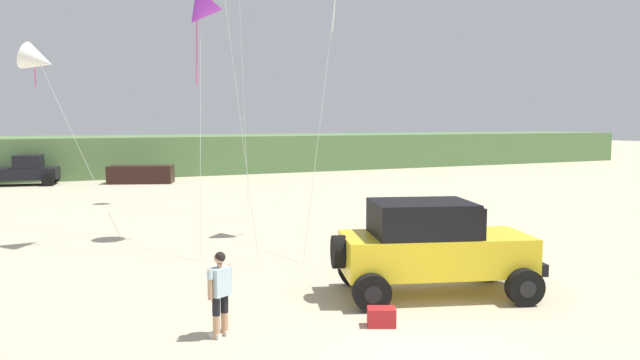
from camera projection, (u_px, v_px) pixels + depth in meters
The scene contains 9 objects.
ground_plane at pixel (435, 354), 10.29m from camera, with size 220.00×220.00×0.00m, color #C1B293.
dune_ridge at pixel (183, 154), 48.24m from camera, with size 90.00×9.65×2.99m, color #567A47.
jeep at pixel (433, 246), 13.72m from camera, with size 5.01×3.57×2.26m.
person_watching at pixel (220, 289), 11.04m from camera, with size 0.56×0.44×1.67m.
cooler_box at pixel (381, 317), 11.70m from camera, with size 0.56×0.36×0.38m, color #B21E23.
distant_pickup at pixel (22, 171), 37.80m from camera, with size 4.85×3.07×1.98m.
distant_sedan at pixel (141, 174), 39.16m from camera, with size 4.20×1.70×1.20m, color black.
kite_yellow_diamond at pixel (38, 60), 23.66m from camera, with size 3.34×6.64×7.38m.
kite_red_delta at pixel (200, 11), 19.54m from camera, with size 1.70×3.95×8.66m.
Camera 1 is at (-5.99, -8.18, 4.11)m, focal length 32.54 mm.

